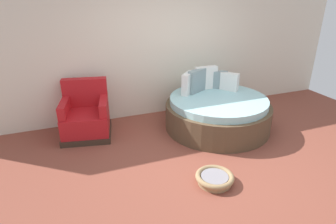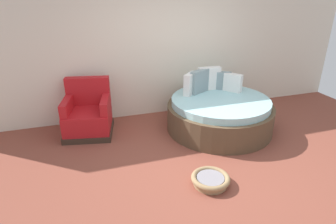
{
  "view_description": "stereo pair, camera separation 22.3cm",
  "coord_description": "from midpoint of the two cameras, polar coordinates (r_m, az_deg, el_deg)",
  "views": [
    {
      "loc": [
        -1.82,
        -3.14,
        2.37
      ],
      "look_at": [
        -0.33,
        0.78,
        0.55
      ],
      "focal_mm": 30.56,
      "sensor_mm": 36.0,
      "label": 1
    },
    {
      "loc": [
        -1.61,
        -3.21,
        2.37
      ],
      "look_at": [
        -0.33,
        0.78,
        0.55
      ],
      "focal_mm": 30.56,
      "sensor_mm": 36.0,
      "label": 2
    }
  ],
  "objects": [
    {
      "name": "round_daybed",
      "position": [
        5.26,
        8.55,
        0.06
      ],
      "size": [
        1.89,
        1.89,
        1.02
      ],
      "color": "brown",
      "rests_on": "ground_plane"
    },
    {
      "name": "ground_plane",
      "position": [
        4.32,
        6.38,
        -10.1
      ],
      "size": [
        8.0,
        8.0,
        0.02
      ],
      "primitive_type": "cube",
      "color": "brown"
    },
    {
      "name": "back_wall",
      "position": [
        5.66,
        -2.88,
        12.71
      ],
      "size": [
        8.0,
        0.12,
        2.64
      ],
      "primitive_type": "cube",
      "color": "silver",
      "rests_on": "ground_plane"
    },
    {
      "name": "pet_basket",
      "position": [
        3.89,
        7.62,
        -12.99
      ],
      "size": [
        0.51,
        0.51,
        0.13
      ],
      "color": "#9E7F56",
      "rests_on": "ground_plane"
    },
    {
      "name": "red_armchair",
      "position": [
        5.16,
        -17.22,
        -0.92
      ],
      "size": [
        0.94,
        0.94,
        0.94
      ],
      "color": "#38281E",
      "rests_on": "ground_plane"
    }
  ]
}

